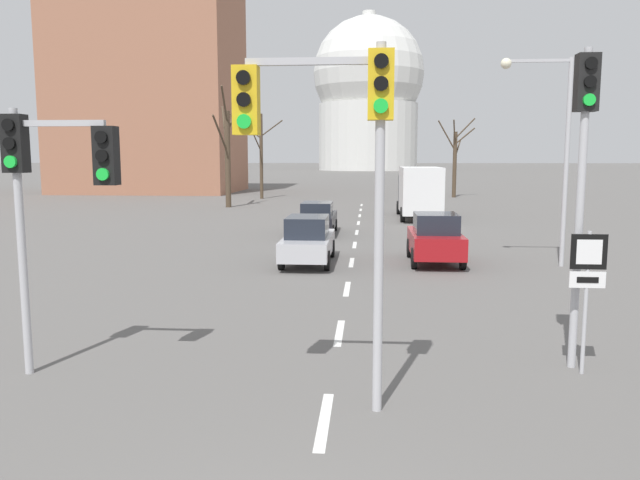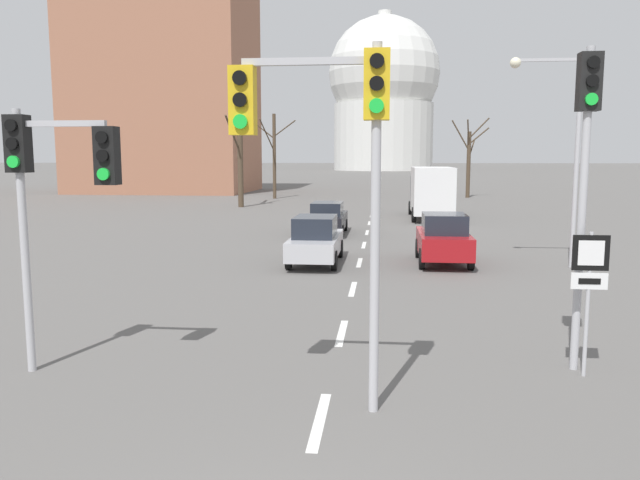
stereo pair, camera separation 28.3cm
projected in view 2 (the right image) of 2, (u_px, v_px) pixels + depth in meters
lane_stripe_0 at (320, 420)px, 8.89m from camera, size 0.16×2.00×0.01m
lane_stripe_1 at (342, 333)px, 13.32m from camera, size 0.16×2.00×0.01m
lane_stripe_2 at (353, 289)px, 17.76m from camera, size 0.16×2.00×0.01m
lane_stripe_3 at (359, 263)px, 22.20m from camera, size 0.16×2.00×0.01m
lane_stripe_4 at (364, 245)px, 26.63m from camera, size 0.16×2.00×0.01m
lane_stripe_5 at (367, 232)px, 31.07m from camera, size 0.16×2.00×0.01m
lane_stripe_6 at (369, 223)px, 35.50m from camera, size 0.16×2.00×0.01m
lane_stripe_7 at (371, 216)px, 39.94m from camera, size 0.16×2.00×0.01m
lane_stripe_8 at (373, 210)px, 44.38m from camera, size 0.16×2.00×0.01m
lane_stripe_9 at (374, 205)px, 48.81m from camera, size 0.16×2.00×0.01m
traffic_signal_near_right at (586, 150)px, 10.54m from camera, size 0.36×0.34×5.56m
traffic_signal_centre_tall at (330, 136)px, 8.77m from camera, size 2.26×0.34×5.30m
traffic_signal_near_left at (51, 176)px, 10.46m from camera, size 1.91×0.34×4.53m
route_sign_post at (589, 279)px, 10.47m from camera, size 0.60×0.08×2.49m
street_lamp_right at (563, 136)px, 20.73m from camera, size 2.38×0.36×7.00m
sedan_near_left at (444, 239)px, 21.87m from camera, size 1.80×3.96×1.78m
sedan_near_right at (316, 240)px, 21.93m from camera, size 1.70×4.48×1.69m
sedan_mid_centre at (328, 218)px, 30.33m from camera, size 1.76×4.49×1.57m
delivery_truck at (431, 191)px, 37.77m from camera, size 2.44×7.20×3.14m
bare_tree_left_near at (240, 151)px, 46.50m from camera, size 1.34×5.02×8.74m
bare_tree_right_near at (469, 159)px, 57.48m from camera, size 3.53×2.73×7.33m
bare_tree_left_far at (274, 153)px, 55.97m from camera, size 4.72×3.37×7.58m
capitol_dome at (384, 94)px, 177.97m from camera, size 31.52×31.52×44.52m
apartment_block_left at (166, 86)px, 66.84m from camera, size 18.00×14.00×22.63m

